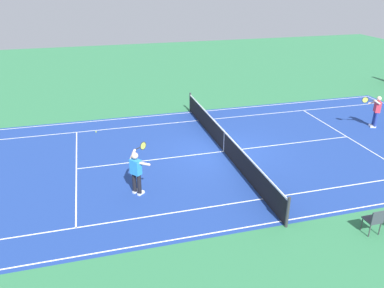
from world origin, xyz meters
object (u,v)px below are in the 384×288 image
(spectator_chair_2, at_px, (374,220))
(tennis_player_far, at_px, (376,110))
(tennis_player_near, at_px, (136,171))
(tennis_ball, at_px, (96,132))
(tennis_net, at_px, (224,141))

(spectator_chair_2, bearing_deg, tennis_player_far, -129.01)
(tennis_player_far, distance_m, spectator_chair_2, 9.82)
(tennis_player_near, distance_m, spectator_chair_2, 7.85)
(tennis_player_near, distance_m, tennis_ball, 6.56)
(tennis_ball, height_order, spectator_chair_2, spectator_chair_2)
(tennis_player_far, bearing_deg, tennis_player_near, 14.77)
(tennis_net, xyz_separation_m, tennis_ball, (5.45, -3.82, -0.46))
(tennis_net, relative_size, tennis_ball, 177.27)
(tennis_net, distance_m, tennis_ball, 6.68)
(spectator_chair_2, bearing_deg, tennis_ball, -53.73)
(tennis_player_far, height_order, tennis_ball, tennis_player_far)
(tennis_net, xyz_separation_m, tennis_player_near, (4.23, 2.56, 0.44))
(tennis_net, height_order, tennis_player_far, tennis_player_far)
(tennis_player_far, height_order, spectator_chair_2, tennis_player_far)
(tennis_player_far, bearing_deg, spectator_chair_2, 50.99)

